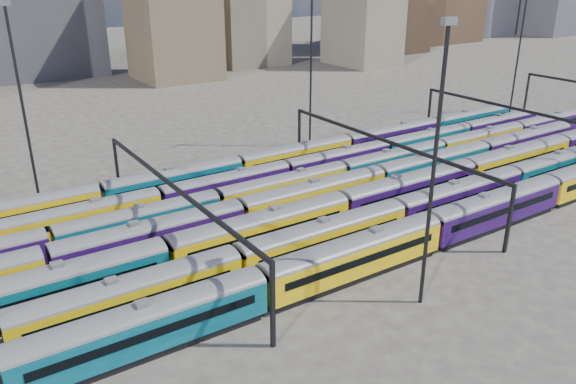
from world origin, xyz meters
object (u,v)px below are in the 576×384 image
rake_1 (459,194)px  mast_2 (435,161)px  rake_2 (409,186)px  rake_0 (354,253)px

rake_1 → mast_2: bearing=-147.5°
rake_2 → mast_2: mast_2 is taller
rake_0 → rake_1: 21.73m
rake_1 → rake_0: bearing=-166.7°
rake_2 → rake_0: bearing=-150.1°
rake_2 → mast_2: size_ratio=4.30×
rake_0 → mast_2: size_ratio=4.20×
rake_2 → mast_2: (-15.10, -17.00, 11.11)m
rake_0 → mast_2: 13.39m
rake_2 → mast_2: bearing=-131.6°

